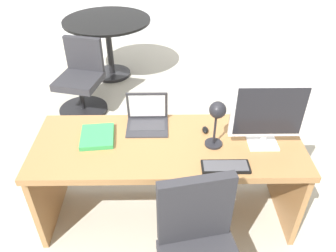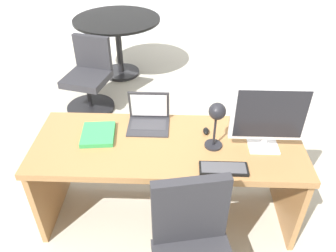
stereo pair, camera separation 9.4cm
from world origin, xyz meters
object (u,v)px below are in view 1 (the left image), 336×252
(keyboard, at_px, (225,167))
(desk_lamp, at_px, (217,116))
(meeting_table, at_px, (108,34))
(laptop, at_px, (147,115))
(book, at_px, (97,136))
(monitor, at_px, (269,112))
(meeting_chair_near, at_px, (82,84))
(desk, at_px, (168,159))
(mouse, at_px, (205,130))

(keyboard, distance_m, desk_lamp, 0.33)
(keyboard, xyz_separation_m, meeting_table, (-1.11, 2.73, -0.16))
(laptop, bearing_deg, book, -152.43)
(monitor, relative_size, meeting_table, 0.44)
(book, xyz_separation_m, meeting_chair_near, (-0.47, 1.54, -0.42))
(desk, distance_m, laptop, 0.36)
(mouse, bearing_deg, meeting_chair_near, 130.03)
(monitor, distance_m, desk_lamp, 0.34)
(laptop, distance_m, book, 0.39)
(monitor, distance_m, meeting_table, 2.89)
(mouse, distance_m, desk_lamp, 0.30)
(keyboard, bearing_deg, meeting_table, 112.22)
(desk, bearing_deg, desk_lamp, -15.81)
(desk_lamp, bearing_deg, meeting_table, 112.98)
(desk_lamp, distance_m, book, 0.85)
(desk_lamp, relative_size, book, 1.25)
(laptop, bearing_deg, keyboard, -44.28)
(laptop, xyz_separation_m, meeting_table, (-0.60, 2.23, -0.22))
(desk, bearing_deg, meeting_chair_near, 121.88)
(mouse, relative_size, meeting_table, 0.07)
(desk, distance_m, keyboard, 0.51)
(desk, bearing_deg, mouse, 17.21)
(keyboard, bearing_deg, desk, 140.18)
(keyboard, bearing_deg, desk_lamp, 102.58)
(book, bearing_deg, laptop, 27.57)
(desk, xyz_separation_m, keyboard, (0.36, -0.30, 0.20))
(laptop, height_order, mouse, laptop)
(mouse, distance_m, meeting_table, 2.56)
(mouse, xyz_separation_m, book, (-0.77, -0.07, -0.00))
(laptop, bearing_deg, desk, -52.71)
(monitor, xyz_separation_m, desk_lamp, (-0.34, -0.02, -0.01))
(laptop, height_order, meeting_chair_near, laptop)
(meeting_table, bearing_deg, desk, -72.72)
(book, xyz_separation_m, meeting_table, (-0.26, 2.41, -0.17))
(monitor, distance_m, book, 1.17)
(monitor, height_order, meeting_table, monitor)
(book, relative_size, meeting_table, 0.26)
(keyboard, xyz_separation_m, book, (-0.85, 0.31, 0.01))
(keyboard, bearing_deg, mouse, 103.11)
(monitor, bearing_deg, meeting_table, 119.42)
(desk, relative_size, mouse, 24.84)
(book, bearing_deg, mouse, 5.03)
(monitor, bearing_deg, desk_lamp, -175.87)
(desk_lamp, relative_size, meeting_chair_near, 0.43)
(monitor, bearing_deg, meeting_chair_near, 134.94)
(mouse, xyz_separation_m, meeting_table, (-1.02, 2.34, -0.17))
(monitor, relative_size, mouse, 6.57)
(laptop, xyz_separation_m, book, (-0.35, -0.18, -0.06))
(desk, xyz_separation_m, book, (-0.50, 0.02, 0.21))
(meeting_table, distance_m, meeting_chair_near, 0.93)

